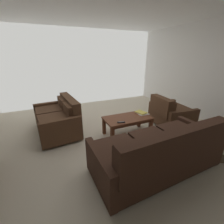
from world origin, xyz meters
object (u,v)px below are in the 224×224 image
object	(u,v)px
sofa_main	(160,152)
loveseat_near	(59,118)
end_table	(216,133)
armchair_side	(170,113)
coffee_table	(127,120)
tv_remote	(121,122)
book_stack	(141,113)

from	to	relation	value
sofa_main	loveseat_near	distance (m)	2.37
end_table	armchair_side	world-z (taller)	armchair_side
loveseat_near	armchair_side	size ratio (longest dim) A/B	1.45
loveseat_near	coffee_table	bearing A→B (deg)	151.92
loveseat_near	armchair_side	xyz separation A→B (m)	(-2.63, 0.77, -0.02)
sofa_main	loveseat_near	size ratio (longest dim) A/B	1.39
sofa_main	coffee_table	size ratio (longest dim) A/B	1.95
sofa_main	tv_remote	size ratio (longest dim) A/B	12.24
sofa_main	end_table	world-z (taller)	sofa_main
book_stack	armchair_side	bearing A→B (deg)	172.54
book_stack	tv_remote	world-z (taller)	book_stack
end_table	sofa_main	bearing A→B (deg)	-3.32
loveseat_near	end_table	bearing A→B (deg)	139.68
loveseat_near	tv_remote	bearing A→B (deg)	140.77
book_stack	tv_remote	distance (m)	0.74
coffee_table	tv_remote	size ratio (longest dim) A/B	6.27
loveseat_near	tv_remote	world-z (taller)	loveseat_near
coffee_table	tv_remote	distance (m)	0.33
loveseat_near	end_table	xyz separation A→B (m)	(-2.43, 2.06, 0.11)
loveseat_near	book_stack	distance (m)	1.96
armchair_side	tv_remote	size ratio (longest dim) A/B	6.06
loveseat_near	tv_remote	distance (m)	1.49
coffee_table	book_stack	bearing A→B (deg)	-168.91
sofa_main	armchair_side	bearing A→B (deg)	-138.02
armchair_side	tv_remote	bearing A→B (deg)	6.50
loveseat_near	coffee_table	size ratio (longest dim) A/B	1.40
loveseat_near	end_table	world-z (taller)	loveseat_near
armchair_side	tv_remote	world-z (taller)	armchair_side
end_table	tv_remote	xyz separation A→B (m)	(1.28, -1.12, -0.03)
tv_remote	sofa_main	bearing A→B (deg)	96.51
armchair_side	tv_remote	distance (m)	1.49
end_table	loveseat_near	bearing A→B (deg)	-40.32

